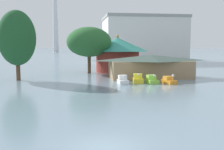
{
  "coord_description": "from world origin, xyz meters",
  "views": [
    {
      "loc": [
        -1.59,
        -14.42,
        5.82
      ],
      "look_at": [
        3.01,
        18.2,
        2.23
      ],
      "focal_mm": 41.97,
      "sensor_mm": 36.0,
      "label": 1
    }
  ],
  "objects_px": {
    "green_roof_pavilion": "(118,52)",
    "shoreline_tree_tall_left": "(17,38)",
    "pedal_boat_yellow": "(138,79)",
    "pedal_boat_lime": "(152,80)",
    "pedal_boat_orange": "(169,81)",
    "pedal_boat_white": "(123,80)",
    "boathouse": "(150,66)",
    "background_building_block": "(143,39)",
    "shoreline_tree_mid": "(89,42)"
  },
  "relations": [
    {
      "from": "pedal_boat_white",
      "to": "pedal_boat_lime",
      "type": "height_order",
      "value": "pedal_boat_lime"
    },
    {
      "from": "shoreline_tree_mid",
      "to": "background_building_block",
      "type": "distance_m",
      "value": 46.49
    },
    {
      "from": "pedal_boat_orange",
      "to": "boathouse",
      "type": "bearing_deg",
      "value": 171.27
    },
    {
      "from": "boathouse",
      "to": "shoreline_tree_mid",
      "type": "xyz_separation_m",
      "value": [
        -10.77,
        10.18,
        4.57
      ]
    },
    {
      "from": "pedal_boat_white",
      "to": "boathouse",
      "type": "xyz_separation_m",
      "value": [
        6.39,
        6.62,
        1.72
      ]
    },
    {
      "from": "pedal_boat_orange",
      "to": "pedal_boat_yellow",
      "type": "bearing_deg",
      "value": -122.25
    },
    {
      "from": "boathouse",
      "to": "background_building_block",
      "type": "xyz_separation_m",
      "value": [
        11.92,
        50.71,
        6.29
      ]
    },
    {
      "from": "green_roof_pavilion",
      "to": "background_building_block",
      "type": "xyz_separation_m",
      "value": [
        16.03,
        38.08,
        3.94
      ]
    },
    {
      "from": "pedal_boat_white",
      "to": "green_roof_pavilion",
      "type": "bearing_deg",
      "value": 170.48
    },
    {
      "from": "pedal_boat_orange",
      "to": "green_roof_pavilion",
      "type": "height_order",
      "value": "green_roof_pavilion"
    },
    {
      "from": "pedal_boat_lime",
      "to": "pedal_boat_orange",
      "type": "distance_m",
      "value": 2.65
    },
    {
      "from": "pedal_boat_yellow",
      "to": "boathouse",
      "type": "xyz_separation_m",
      "value": [
        3.85,
        6.23,
        1.66
      ]
    },
    {
      "from": "pedal_boat_white",
      "to": "shoreline_tree_tall_left",
      "type": "xyz_separation_m",
      "value": [
        -17.19,
        6.42,
        6.74
      ]
    },
    {
      "from": "green_roof_pavilion",
      "to": "shoreline_tree_mid",
      "type": "bearing_deg",
      "value": -159.72
    },
    {
      "from": "pedal_boat_orange",
      "to": "boathouse",
      "type": "height_order",
      "value": "boathouse"
    },
    {
      "from": "green_roof_pavilion",
      "to": "background_building_block",
      "type": "distance_m",
      "value": 41.5
    },
    {
      "from": "pedal_boat_white",
      "to": "boathouse",
      "type": "bearing_deg",
      "value": 133.27
    },
    {
      "from": "pedal_boat_orange",
      "to": "shoreline_tree_mid",
      "type": "xyz_separation_m",
      "value": [
        -11.54,
        17.89,
        6.33
      ]
    },
    {
      "from": "pedal_boat_orange",
      "to": "shoreline_tree_tall_left",
      "type": "relative_size",
      "value": 0.24
    },
    {
      "from": "shoreline_tree_tall_left",
      "to": "shoreline_tree_mid",
      "type": "distance_m",
      "value": 16.48
    },
    {
      "from": "pedal_boat_lime",
      "to": "green_roof_pavilion",
      "type": "distance_m",
      "value": 20.27
    },
    {
      "from": "green_roof_pavilion",
      "to": "pedal_boat_white",
      "type": "bearing_deg",
      "value": -96.73
    },
    {
      "from": "pedal_boat_white",
      "to": "boathouse",
      "type": "distance_m",
      "value": 9.36
    },
    {
      "from": "pedal_boat_yellow",
      "to": "shoreline_tree_tall_left",
      "type": "bearing_deg",
      "value": -99.68
    },
    {
      "from": "pedal_boat_yellow",
      "to": "pedal_boat_lime",
      "type": "height_order",
      "value": "pedal_boat_yellow"
    },
    {
      "from": "shoreline_tree_tall_left",
      "to": "shoreline_tree_mid",
      "type": "bearing_deg",
      "value": 39.03
    },
    {
      "from": "green_roof_pavilion",
      "to": "shoreline_tree_mid",
      "type": "xyz_separation_m",
      "value": [
        -6.66,
        -2.46,
        2.22
      ]
    },
    {
      "from": "pedal_boat_orange",
      "to": "shoreline_tree_mid",
      "type": "relative_size",
      "value": 0.29
    },
    {
      "from": "pedal_boat_yellow",
      "to": "pedal_boat_orange",
      "type": "xyz_separation_m",
      "value": [
        4.61,
        -1.49,
        -0.1
      ]
    },
    {
      "from": "pedal_boat_orange",
      "to": "green_roof_pavilion",
      "type": "xyz_separation_m",
      "value": [
        -4.87,
        20.35,
        4.11
      ]
    },
    {
      "from": "background_building_block",
      "to": "shoreline_tree_tall_left",
      "type": "bearing_deg",
      "value": -124.88
    },
    {
      "from": "shoreline_tree_mid",
      "to": "pedal_boat_orange",
      "type": "bearing_deg",
      "value": -57.19
    },
    {
      "from": "pedal_boat_lime",
      "to": "pedal_boat_orange",
      "type": "xyz_separation_m",
      "value": [
        2.58,
        -0.63,
        -0.06
      ]
    },
    {
      "from": "green_roof_pavilion",
      "to": "pedal_boat_orange",
      "type": "bearing_deg",
      "value": -76.53
    },
    {
      "from": "background_building_block",
      "to": "pedal_boat_orange",
      "type": "bearing_deg",
      "value": -100.81
    },
    {
      "from": "pedal_boat_yellow",
      "to": "shoreline_tree_tall_left",
      "type": "height_order",
      "value": "shoreline_tree_tall_left"
    },
    {
      "from": "pedal_boat_white",
      "to": "green_roof_pavilion",
      "type": "relative_size",
      "value": 0.19
    },
    {
      "from": "pedal_boat_yellow",
      "to": "shoreline_tree_mid",
      "type": "bearing_deg",
      "value": -149.8
    },
    {
      "from": "pedal_boat_lime",
      "to": "shoreline_tree_mid",
      "type": "relative_size",
      "value": 0.24
    },
    {
      "from": "pedal_boat_lime",
      "to": "pedal_boat_yellow",
      "type": "bearing_deg",
      "value": -119.74
    },
    {
      "from": "boathouse",
      "to": "background_building_block",
      "type": "height_order",
      "value": "background_building_block"
    },
    {
      "from": "pedal_boat_yellow",
      "to": "background_building_block",
      "type": "height_order",
      "value": "background_building_block"
    },
    {
      "from": "pedal_boat_lime",
      "to": "background_building_block",
      "type": "relative_size",
      "value": 0.08
    },
    {
      "from": "pedal_boat_orange",
      "to": "background_building_block",
      "type": "bearing_deg",
      "value": 154.81
    },
    {
      "from": "shoreline_tree_tall_left",
      "to": "shoreline_tree_mid",
      "type": "xyz_separation_m",
      "value": [
        12.8,
        10.38,
        -0.45
      ]
    },
    {
      "from": "green_roof_pavilion",
      "to": "shoreline_tree_tall_left",
      "type": "height_order",
      "value": "shoreline_tree_tall_left"
    },
    {
      "from": "pedal_boat_lime",
      "to": "green_roof_pavilion",
      "type": "xyz_separation_m",
      "value": [
        -2.3,
        19.72,
        4.06
      ]
    },
    {
      "from": "green_roof_pavilion",
      "to": "pedal_boat_lime",
      "type": "bearing_deg",
      "value": -83.35
    },
    {
      "from": "boathouse",
      "to": "shoreline_tree_tall_left",
      "type": "height_order",
      "value": "shoreline_tree_tall_left"
    },
    {
      "from": "shoreline_tree_mid",
      "to": "boathouse",
      "type": "bearing_deg",
      "value": -43.37
    }
  ]
}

